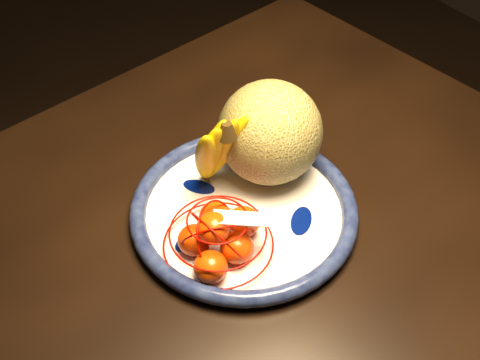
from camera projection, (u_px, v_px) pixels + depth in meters
dining_table at (152, 316)px, 0.87m from camera, size 1.51×1.01×0.71m
fruit_bowl at (244, 210)px, 0.89m from camera, size 0.34×0.34×0.03m
cantaloupe at (270, 133)px, 0.90m from camera, size 0.16×0.16×0.16m
banana_bunch at (215, 149)px, 0.87m from camera, size 0.11×0.10×0.16m
mandarin_bag at (219, 236)px, 0.82m from camera, size 0.19×0.19×0.10m
price_tag at (241, 218)px, 0.79m from camera, size 0.07×0.06×0.01m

